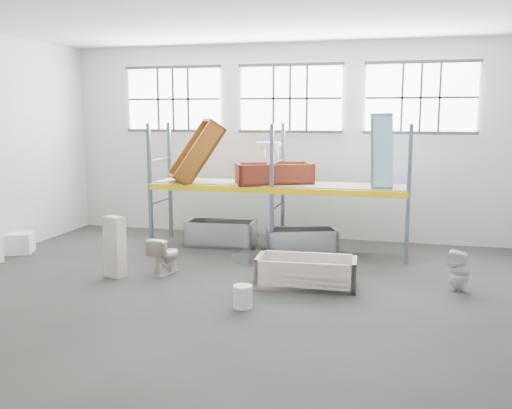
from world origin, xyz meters
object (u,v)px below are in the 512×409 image
(cistern_tall, at_px, (115,247))
(steel_tub_right, at_px, (302,241))
(toilet_beige, at_px, (165,255))
(bucket, at_px, (243,296))
(toilet_white, at_px, (460,271))
(steel_tub_left, at_px, (221,233))
(rust_tub_flat, at_px, (274,174))
(bathtub_beige, at_px, (306,272))
(blue_tub_upright, at_px, (382,151))

(cistern_tall, relative_size, steel_tub_right, 0.77)
(toilet_beige, distance_m, cistern_tall, 1.01)
(steel_tub_right, bearing_deg, bucket, -94.36)
(toilet_white, bearing_deg, toilet_beige, -70.38)
(toilet_white, height_order, steel_tub_left, toilet_white)
(toilet_beige, xyz_separation_m, rust_tub_flat, (1.68, 2.60, 1.44))
(steel_tub_left, distance_m, steel_tub_right, 2.09)
(steel_tub_left, height_order, rust_tub_flat, rust_tub_flat)
(cistern_tall, relative_size, rust_tub_flat, 0.69)
(toilet_beige, bearing_deg, steel_tub_right, -125.29)
(toilet_beige, bearing_deg, toilet_white, -166.21)
(toilet_beige, height_order, bucket, toilet_beige)
(bathtub_beige, bearing_deg, steel_tub_left, 129.18)
(toilet_white, height_order, steel_tub_right, toilet_white)
(steel_tub_right, bearing_deg, toilet_white, -31.35)
(toilet_white, distance_m, rust_tub_flat, 4.85)
(bathtub_beige, bearing_deg, steel_tub_right, 97.97)
(bathtub_beige, xyz_separation_m, blue_tub_upright, (1.21, 2.72, 2.12))
(toilet_beige, bearing_deg, bathtub_beige, -171.70)
(toilet_beige, relative_size, bucket, 1.98)
(toilet_beige, xyz_separation_m, toilet_white, (5.70, 0.31, 0.00))
(steel_tub_left, height_order, blue_tub_upright, blue_tub_upright)
(toilet_white, relative_size, bucket, 1.99)
(bathtub_beige, xyz_separation_m, toilet_beige, (-2.93, 0.12, 0.10))
(rust_tub_flat, height_order, blue_tub_upright, blue_tub_upright)
(rust_tub_flat, bearing_deg, cistern_tall, -129.64)
(bathtub_beige, xyz_separation_m, rust_tub_flat, (-1.25, 2.72, 1.54))
(toilet_beige, relative_size, cistern_tall, 0.62)
(rust_tub_flat, relative_size, bucket, 4.63)
(cistern_tall, distance_m, blue_tub_upright, 6.13)
(cistern_tall, xyz_separation_m, steel_tub_right, (3.26, 2.78, -0.32))
(toilet_beige, height_order, steel_tub_right, toilet_beige)
(toilet_white, relative_size, rust_tub_flat, 0.43)
(bucket, bearing_deg, toilet_white, 27.71)
(cistern_tall, height_order, bucket, cistern_tall)
(steel_tub_left, xyz_separation_m, blue_tub_upright, (3.80, -0.02, 2.09))
(steel_tub_right, bearing_deg, cistern_tall, -139.53)
(bathtub_beige, distance_m, blue_tub_upright, 3.66)
(steel_tub_right, bearing_deg, steel_tub_left, 171.64)
(toilet_beige, distance_m, steel_tub_left, 2.64)
(toilet_beige, distance_m, bucket, 2.64)
(rust_tub_flat, bearing_deg, steel_tub_right, -21.05)
(toilet_white, xyz_separation_m, steel_tub_right, (-3.30, 2.01, -0.09))
(bathtub_beige, relative_size, blue_tub_upright, 1.12)
(toilet_white, xyz_separation_m, blue_tub_upright, (-1.57, 2.29, 2.02))
(toilet_beige, relative_size, steel_tub_right, 0.48)
(cistern_tall, distance_m, steel_tub_left, 3.33)
(toilet_white, height_order, bucket, toilet_white)
(cistern_tall, relative_size, steel_tub_left, 0.73)
(rust_tub_flat, distance_m, blue_tub_upright, 2.53)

